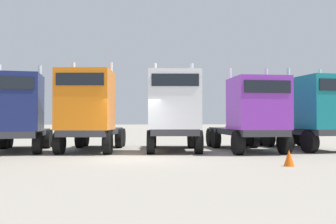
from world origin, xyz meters
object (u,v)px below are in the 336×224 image
(semi_truck_navy, at_px, (17,113))
(semi_truck_white, at_px, (174,111))
(semi_truck_teal, at_px, (314,112))
(semi_truck_purple, at_px, (252,114))
(traffic_cone_near, at_px, (289,158))
(semi_truck_orange, at_px, (89,111))

(semi_truck_navy, relative_size, semi_truck_white, 1.03)
(semi_truck_white, xyz_separation_m, semi_truck_teal, (7.28, 0.07, -0.06))
(semi_truck_navy, xyz_separation_m, semi_truck_white, (7.55, -0.44, 0.11))
(semi_truck_purple, bearing_deg, semi_truck_white, -99.73)
(traffic_cone_near, bearing_deg, semi_truck_teal, 54.80)
(semi_truck_white, height_order, semi_truck_teal, semi_truck_white)
(semi_truck_white, height_order, traffic_cone_near, semi_truck_white)
(semi_truck_purple, height_order, traffic_cone_near, semi_truck_purple)
(semi_truck_navy, bearing_deg, traffic_cone_near, 54.39)
(semi_truck_navy, distance_m, traffic_cone_near, 12.49)
(semi_truck_orange, relative_size, semi_truck_teal, 0.98)
(semi_truck_purple, xyz_separation_m, traffic_cone_near, (-0.54, -5.10, -1.55))
(semi_truck_navy, relative_size, traffic_cone_near, 10.82)
(semi_truck_teal, bearing_deg, semi_truck_navy, -98.12)
(semi_truck_navy, relative_size, semi_truck_purple, 0.97)
(semi_truck_navy, distance_m, semi_truck_orange, 3.42)
(semi_truck_orange, distance_m, semi_truck_teal, 11.41)
(semi_truck_teal, height_order, traffic_cone_near, semi_truck_teal)
(traffic_cone_near, bearing_deg, semi_truck_navy, 150.35)
(semi_truck_white, bearing_deg, semi_truck_purple, 86.55)
(semi_truck_purple, distance_m, traffic_cone_near, 5.36)
(semi_truck_navy, height_order, semi_truck_teal, semi_truck_teal)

